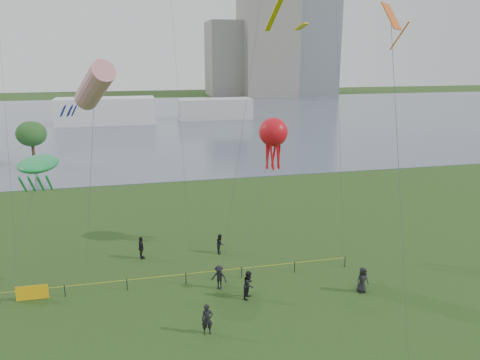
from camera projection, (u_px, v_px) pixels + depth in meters
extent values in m
cube|color=slate|center=(158.00, 119.00, 115.63)|extent=(400.00, 120.00, 0.08)
cube|color=gray|center=(267.00, 45.00, 179.10)|extent=(20.00, 20.00, 38.00)
cube|color=gray|center=(228.00, 59.00, 182.98)|extent=(16.00, 18.00, 28.00)
cube|color=silver|center=(106.00, 111.00, 107.53)|extent=(22.00, 8.00, 6.00)
cube|color=silver|center=(215.00, 109.00, 116.17)|extent=(18.00, 7.00, 5.00)
cylinder|color=#372A19|center=(34.00, 157.00, 66.61)|extent=(0.44, 0.44, 2.92)
ellipsoid|color=#2A5C24|center=(31.00, 134.00, 65.76)|extent=(4.16, 4.16, 3.51)
cylinder|color=black|center=(65.00, 291.00, 30.82)|extent=(0.07, 0.07, 0.85)
cylinder|color=black|center=(127.00, 284.00, 31.69)|extent=(0.07, 0.07, 0.85)
cylinder|color=black|center=(186.00, 278.00, 32.57)|extent=(0.07, 0.07, 0.85)
cylinder|color=black|center=(242.00, 272.00, 33.44)|extent=(0.07, 0.07, 0.85)
cylinder|color=black|center=(295.00, 267.00, 34.32)|extent=(0.07, 0.07, 0.85)
cylinder|color=black|center=(345.00, 262.00, 35.19)|extent=(0.07, 0.07, 0.85)
cylinder|color=yellow|center=(186.00, 274.00, 32.48)|extent=(24.00, 0.03, 0.03)
cube|color=#F1B50C|center=(32.00, 293.00, 30.35)|extent=(2.00, 0.04, 1.00)
imported|color=black|center=(249.00, 285.00, 30.56)|extent=(1.13, 1.17, 1.90)
imported|color=black|center=(219.00, 277.00, 31.77)|extent=(1.28, 1.13, 1.71)
imported|color=black|center=(141.00, 248.00, 36.49)|extent=(0.67, 1.14, 1.83)
imported|color=black|center=(362.00, 280.00, 31.33)|extent=(0.92, 0.66, 1.77)
imported|color=black|center=(207.00, 319.00, 26.62)|extent=(0.68, 0.46, 1.81)
imported|color=black|center=(220.00, 244.00, 37.61)|extent=(0.77, 0.90, 1.59)
cylinder|color=#3F3F42|center=(243.00, 122.00, 33.54)|extent=(4.62, 5.67, 21.61)
cube|color=#D8B80B|center=(302.00, 26.00, 27.53)|extent=(0.95, 0.95, 0.42)
cylinder|color=#3F3F42|center=(90.00, 179.00, 34.36)|extent=(1.60, 1.17, 13.35)
cylinder|color=red|center=(94.00, 86.00, 33.34)|extent=(3.58, 5.05, 3.75)
cylinder|color=#181EAD|center=(74.00, 111.00, 32.32)|extent=(0.60, 1.13, 0.88)
cylinder|color=#181EAD|center=(70.00, 110.00, 32.61)|extent=(0.60, 1.13, 0.88)
cylinder|color=#181EAD|center=(63.00, 111.00, 32.38)|extent=(0.60, 1.13, 0.88)
cylinder|color=#181EAD|center=(63.00, 111.00, 31.94)|extent=(0.60, 1.13, 0.88)
cylinder|color=#181EAD|center=(69.00, 111.00, 31.90)|extent=(0.60, 1.13, 0.88)
cylinder|color=#3F3F42|center=(22.00, 233.00, 30.86)|extent=(2.16, 4.51, 8.27)
ellipsoid|color=green|center=(38.00, 164.00, 32.13)|extent=(2.62, 4.72, 0.92)
cylinder|color=green|center=(23.00, 184.00, 30.71)|extent=(0.16, 1.79, 1.54)
cylinder|color=green|center=(32.00, 184.00, 30.83)|extent=(0.16, 1.79, 1.54)
cylinder|color=green|center=(40.00, 183.00, 30.95)|extent=(0.16, 1.79, 1.54)
cylinder|color=green|center=(49.00, 183.00, 31.07)|extent=(0.16, 1.79, 1.54)
cylinder|color=#3F3F42|center=(257.00, 202.00, 34.93)|extent=(3.84, 4.64, 9.70)
sphere|color=red|center=(273.00, 132.00, 36.26)|extent=(2.25, 2.25, 2.25)
cylinder|color=red|center=(279.00, 152.00, 36.78)|extent=(0.18, 0.54, 2.60)
cylinder|color=red|center=(274.00, 151.00, 37.13)|extent=(0.49, 0.36, 2.61)
cylinder|color=red|center=(268.00, 151.00, 37.02)|extent=(0.49, 0.36, 2.61)
cylinder|color=red|center=(267.00, 153.00, 36.56)|extent=(0.18, 0.54, 2.60)
cylinder|color=red|center=(272.00, 154.00, 36.21)|extent=(0.49, 0.36, 2.61)
cylinder|color=red|center=(278.00, 153.00, 36.32)|extent=(0.49, 0.36, 2.61)
cylinder|color=#3F3F42|center=(401.00, 202.00, 22.29)|extent=(2.17, 8.07, 17.41)
cube|color=#EA5C14|center=(392.00, 16.00, 24.05)|extent=(1.63, 1.63, 1.33)
cylinder|color=#EA5C14|center=(399.00, 36.00, 23.46)|extent=(0.08, 1.58, 1.35)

